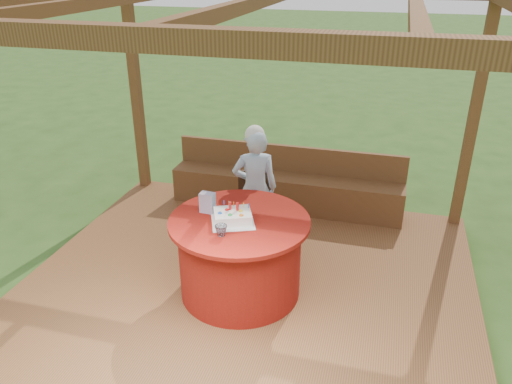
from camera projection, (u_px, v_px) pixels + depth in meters
ground at (250, 289)px, 5.19m from camera, size 60.00×60.00×0.00m
deck at (250, 284)px, 5.17m from camera, size 4.50×4.00×0.12m
pergola at (248, 52)px, 4.17m from camera, size 4.50×4.00×2.72m
bench at (286, 188)px, 6.53m from camera, size 3.00×0.42×0.80m
table at (240, 256)px, 4.79m from camera, size 1.33×1.33×0.80m
chair at (255, 205)px, 5.70m from camera, size 0.47×0.47×0.83m
elderly_woman at (255, 187)px, 5.51m from camera, size 0.58×0.48×1.42m
birthday_cake at (233, 216)px, 4.57m from camera, size 0.50×0.50×0.18m
gift_bag at (207, 203)px, 4.72m from camera, size 0.14×0.10×0.20m
drinking_glass at (221, 231)px, 4.33m from camera, size 0.12×0.12×0.10m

